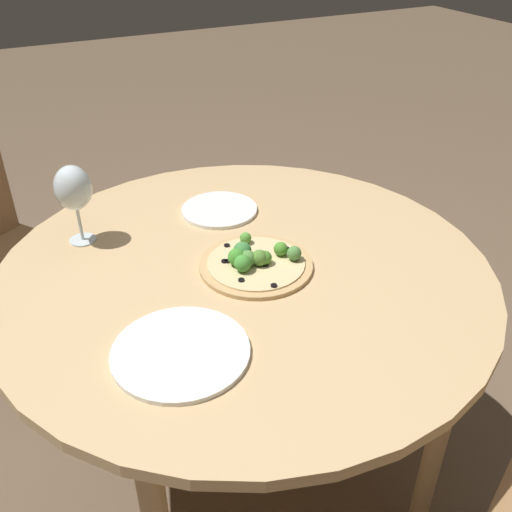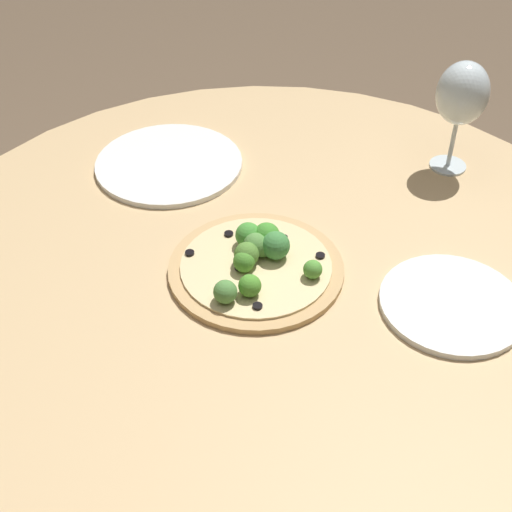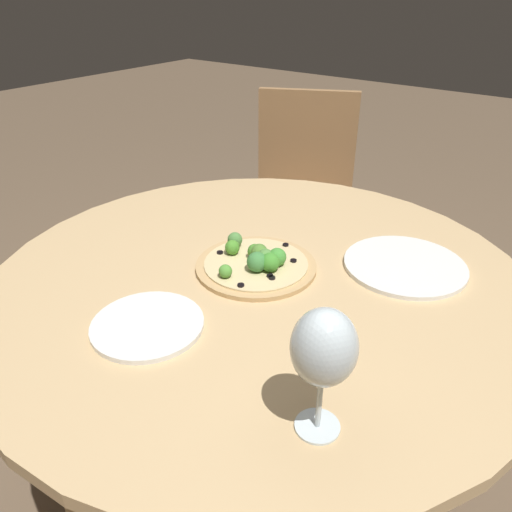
{
  "view_description": "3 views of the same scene",
  "coord_description": "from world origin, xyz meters",
  "px_view_note": "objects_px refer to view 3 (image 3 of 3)",
  "views": [
    {
      "loc": [
        0.46,
        0.99,
        1.48
      ],
      "look_at": [
        -0.02,
        0.02,
        0.78
      ],
      "focal_mm": 40.0,
      "sensor_mm": 36.0,
      "label": 1
    },
    {
      "loc": [
        -0.8,
        -0.1,
        1.45
      ],
      "look_at": [
        -0.02,
        0.02,
        0.78
      ],
      "focal_mm": 50.0,
      "sensor_mm": 36.0,
      "label": 2
    },
    {
      "loc": [
        0.54,
        -0.73,
        1.3
      ],
      "look_at": [
        -0.02,
        0.02,
        0.78
      ],
      "focal_mm": 35.0,
      "sensor_mm": 36.0,
      "label": 3
    }
  ],
  "objects_px": {
    "wine_glass": "(324,349)",
    "plate_near": "(148,325)",
    "pizza": "(257,262)",
    "plate_far": "(405,265)",
    "chair_2": "(301,206)"
  },
  "relations": [
    {
      "from": "wine_glass",
      "to": "plate_near",
      "type": "bearing_deg",
      "value": 177.98
    },
    {
      "from": "plate_near",
      "to": "pizza",
      "type": "bearing_deg",
      "value": 83.03
    },
    {
      "from": "pizza",
      "to": "plate_near",
      "type": "bearing_deg",
      "value": -96.97
    },
    {
      "from": "pizza",
      "to": "wine_glass",
      "type": "distance_m",
      "value": 0.46
    },
    {
      "from": "plate_far",
      "to": "plate_near",
      "type": "bearing_deg",
      "value": -120.93
    },
    {
      "from": "wine_glass",
      "to": "plate_far",
      "type": "bearing_deg",
      "value": 98.57
    },
    {
      "from": "pizza",
      "to": "wine_glass",
      "type": "bearing_deg",
      "value": -42.04
    },
    {
      "from": "plate_near",
      "to": "plate_far",
      "type": "height_order",
      "value": "same"
    },
    {
      "from": "pizza",
      "to": "chair_2",
      "type": "bearing_deg",
      "value": 115.57
    },
    {
      "from": "chair_2",
      "to": "plate_near",
      "type": "bearing_deg",
      "value": -98.4
    },
    {
      "from": "wine_glass",
      "to": "plate_near",
      "type": "relative_size",
      "value": 0.98
    },
    {
      "from": "wine_glass",
      "to": "chair_2",
      "type": "bearing_deg",
      "value": 122.95
    },
    {
      "from": "chair_2",
      "to": "wine_glass",
      "type": "relative_size",
      "value": 4.65
    },
    {
      "from": "plate_near",
      "to": "chair_2",
      "type": "bearing_deg",
      "value": 107.84
    },
    {
      "from": "chair_2",
      "to": "plate_near",
      "type": "distance_m",
      "value": 1.17
    }
  ]
}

